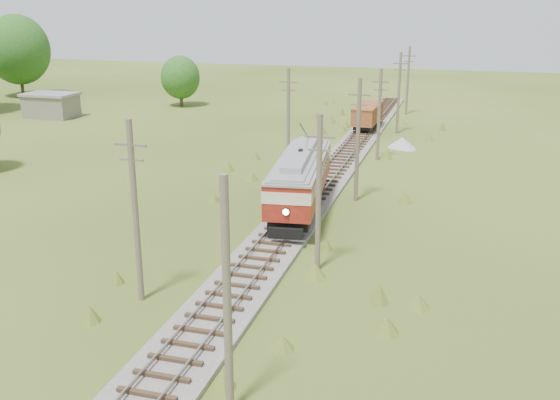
% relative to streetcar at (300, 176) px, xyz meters
% --- Properties ---
extents(railbed_main, '(3.60, 96.00, 0.57)m').
position_rel_streetcar_xyz_m(railbed_main, '(-0.00, 7.06, -2.53)').
color(railbed_main, '#605B54').
rests_on(railbed_main, ground).
extents(streetcar, '(4.50, 13.03, 5.90)m').
position_rel_streetcar_xyz_m(streetcar, '(0.00, 0.00, 0.00)').
color(streetcar, black).
rests_on(streetcar, ground).
extents(gondola, '(2.65, 7.47, 2.45)m').
position_rel_streetcar_xyz_m(gondola, '(-0.00, 30.35, -0.83)').
color(gondola, black).
rests_on(gondola, ground).
extents(gravel_pile, '(2.93, 3.11, 1.07)m').
position_rel_streetcar_xyz_m(gravel_pile, '(4.78, 22.85, -2.22)').
color(gravel_pile, gray).
rests_on(gravel_pile, ground).
extents(utility_pole_r_1, '(0.30, 0.30, 8.80)m').
position_rel_streetcar_xyz_m(utility_pole_r_1, '(3.10, -21.94, 1.68)').
color(utility_pole_r_1, brown).
rests_on(utility_pole_r_1, ground).
extents(utility_pole_r_2, '(1.60, 0.30, 8.60)m').
position_rel_streetcar_xyz_m(utility_pole_r_2, '(3.30, -8.94, 1.70)').
color(utility_pole_r_2, brown).
rests_on(utility_pole_r_2, ground).
extents(utility_pole_r_3, '(1.60, 0.30, 9.00)m').
position_rel_streetcar_xyz_m(utility_pole_r_3, '(3.20, 4.06, 1.91)').
color(utility_pole_r_3, brown).
rests_on(utility_pole_r_3, ground).
extents(utility_pole_r_4, '(1.60, 0.30, 8.40)m').
position_rel_streetcar_xyz_m(utility_pole_r_4, '(3.00, 17.06, 1.60)').
color(utility_pole_r_4, brown).
rests_on(utility_pole_r_4, ground).
extents(utility_pole_r_5, '(1.60, 0.30, 8.90)m').
position_rel_streetcar_xyz_m(utility_pole_r_5, '(3.40, 30.06, 1.86)').
color(utility_pole_r_5, brown).
rests_on(utility_pole_r_5, ground).
extents(utility_pole_r_6, '(1.60, 0.30, 8.70)m').
position_rel_streetcar_xyz_m(utility_pole_r_6, '(3.20, 43.06, 1.76)').
color(utility_pole_r_6, brown).
rests_on(utility_pole_r_6, ground).
extents(utility_pole_l_a, '(1.60, 0.30, 9.00)m').
position_rel_streetcar_xyz_m(utility_pole_l_a, '(-4.20, -14.94, 1.91)').
color(utility_pole_l_a, brown).
rests_on(utility_pole_l_a, ground).
extents(utility_pole_l_b, '(1.60, 0.30, 8.60)m').
position_rel_streetcar_xyz_m(utility_pole_l_b, '(-4.50, 13.06, 1.70)').
color(utility_pole_l_b, brown).
rests_on(utility_pole_l_b, ground).
extents(tree_left_5, '(9.66, 9.66, 12.44)m').
position_rel_streetcar_xyz_m(tree_left_5, '(-56.00, 43.06, 4.41)').
color(tree_left_5, '#38281C').
rests_on(tree_left_5, ground).
extents(tree_mid_a, '(5.46, 5.46, 7.03)m').
position_rel_streetcar_xyz_m(tree_mid_a, '(-28.00, 41.06, 1.30)').
color(tree_mid_a, '#38281C').
rests_on(tree_mid_a, ground).
extents(shed, '(6.40, 4.40, 3.10)m').
position_rel_streetcar_xyz_m(shed, '(-40.00, 28.06, -1.15)').
color(shed, slate).
rests_on(shed, ground).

